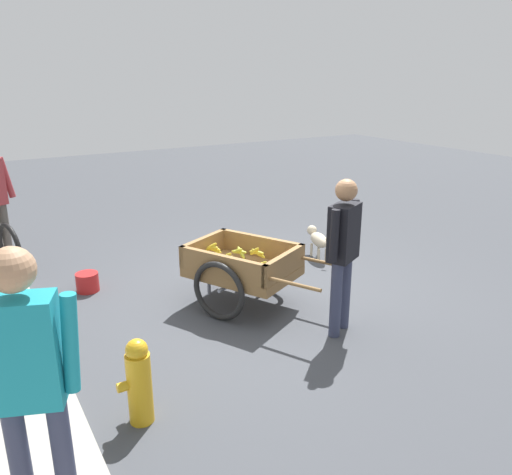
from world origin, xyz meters
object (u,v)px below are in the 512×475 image
plastic_bucket (87,282)px  vendor_person (343,244)px  fire_hydrant (139,381)px  bystander_person (28,373)px  dog (318,239)px  fruit_cart (243,268)px

plastic_bucket → vendor_person: bearing=-140.2°
fire_hydrant → plastic_bucket: fire_hydrant is taller
vendor_person → bystander_person: bearing=108.5°
fire_hydrant → bystander_person: (-0.65, 0.74, 0.68)m
fire_hydrant → plastic_bucket: bearing=-5.1°
vendor_person → fire_hydrant: size_ratio=2.29×
fire_hydrant → dog: bearing=-57.0°
vendor_person → bystander_person: size_ratio=0.91×
vendor_person → fire_hydrant: (-0.31, 2.13, -0.58)m
dog → plastic_bucket: size_ratio=2.50×
dog → vendor_person: bearing=148.1°
fruit_cart → plastic_bucket: bearing=47.8°
fire_hydrant → bystander_person: size_ratio=0.40×
fruit_cart → dog: size_ratio=2.77×
fire_hydrant → plastic_bucket: 2.61m
fruit_cart → fire_hydrant: size_ratio=2.71×
fire_hydrant → bystander_person: bystander_person is taller
fruit_cart → dog: (0.77, -1.63, -0.16)m
fruit_cart → plastic_bucket: fruit_cart is taller
fruit_cart → fire_hydrant: (-1.34, 1.62, -0.10)m
plastic_bucket → bystander_person: 3.50m
fire_hydrant → fruit_cart: bearing=-50.5°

